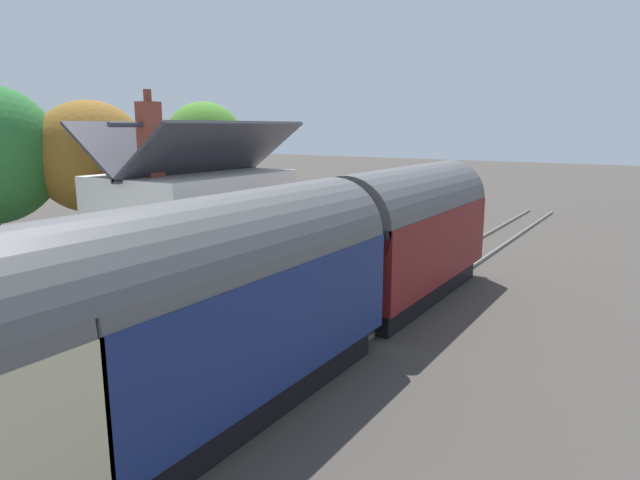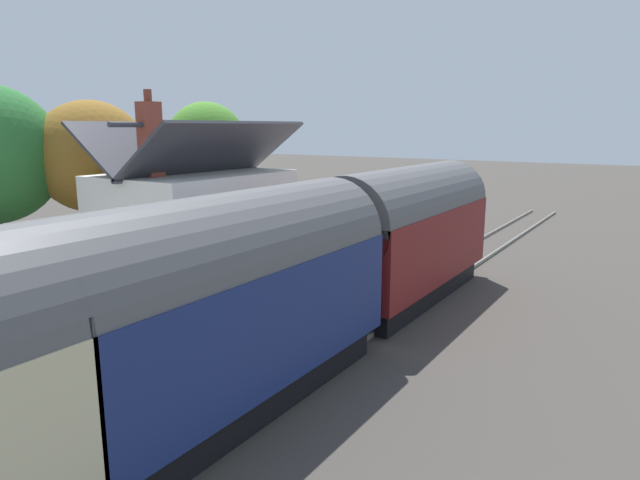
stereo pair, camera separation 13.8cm
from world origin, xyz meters
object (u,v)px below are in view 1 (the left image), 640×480
Objects in this scene: station_building at (195,215)px; tree_far_left at (91,157)px; bench_mid_platform at (374,216)px; planter_by_door at (358,215)px; tree_behind_building at (204,141)px; train at (243,295)px; station_sign_board at (367,218)px; planter_bench_left at (19,329)px; planter_corner_building at (43,332)px.

station_building reaches higher than tree_far_left.
bench_mid_platform is 12.68m from tree_far_left.
planter_by_door is 0.10× the size of tree_behind_building.
bench_mid_platform is (9.90, -1.82, -1.21)m from station_building.
tree_behind_building is at bearing 45.63° from train.
station_sign_board reaches higher than planter_by_door.
station_sign_board is at bearing -156.59° from bench_mid_platform.
station_building is (5.20, 6.49, 0.41)m from train.
tree_far_left is at bearing -154.64° from tree_behind_building.
station_building is at bearing 169.56° from bench_mid_platform.
planter_bench_left is at bearing -179.77° from bench_mid_platform.
planter_corner_building is at bearing -144.75° from tree_behind_building.
station_sign_board reaches higher than bench_mid_platform.
tree_behind_building is (18.25, 11.90, 3.50)m from planter_bench_left.
planter_corner_building is 22.67m from tree_behind_building.
bench_mid_platform is 5.10m from station_sign_board.
train is 3.73× the size of tree_far_left.
station_building is 9.07× the size of planter_by_door.
planter_by_door is (15.56, 5.81, -0.93)m from train.
tree_far_left is (-11.02, 5.19, 3.18)m from planter_by_door.
planter_by_door is at bearing 67.96° from bench_mid_platform.
tree_behind_building reaches higher than planter_bench_left.
planter_bench_left is at bearing 114.66° from train.
tree_behind_building is at bearing 35.25° from planter_corner_building.
bench_mid_platform reaches higher than planter_by_door.
tree_far_left is at bearing 67.57° from train.
planter_bench_left is (0.07, 1.04, -0.17)m from planter_corner_building.
station_building is at bearing 14.52° from planter_bench_left.
planter_bench_left is (-7.31, -1.89, -1.39)m from station_building.
tree_far_left reaches higher than planter_bench_left.
station_building is 7.39× the size of planter_corner_building.
tree_behind_building is at bearing 42.45° from station_building.
station_building is at bearing 51.31° from train.
tree_far_left is (6.65, 6.41, 3.24)m from planter_bench_left.
tree_behind_building reaches higher than planter_corner_building.
tree_behind_building is (0.58, 10.69, 3.44)m from planter_by_door.
planter_bench_left is (-17.67, -1.21, -0.06)m from planter_by_door.
station_building is 0.98× the size of tree_far_left.
tree_behind_building is 12.84m from tree_far_left.
station_building is 4.07× the size of station_sign_board.
tree_behind_building is (1.05, 11.83, 3.32)m from bench_mid_platform.
planter_corner_building reaches higher than planter_by_door.
station_sign_board is 10.50m from tree_far_left.
planter_corner_building is (-17.73, -2.25, 0.11)m from planter_by_door.
train is 28.16× the size of planter_corner_building.
tree_far_left reaches higher than planter_corner_building.
tree_behind_building is at bearing 25.36° from tree_far_left.
planter_corner_building is at bearing -132.05° from tree_far_left.
bench_mid_platform is 17.21m from planter_bench_left.
bench_mid_platform is at bearing 3.67° from planter_corner_building.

